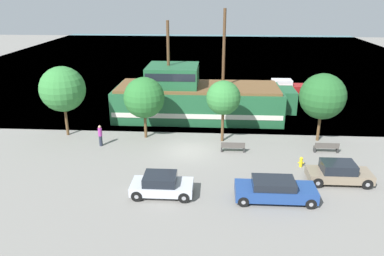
# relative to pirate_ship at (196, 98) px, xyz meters

# --- Properties ---
(ground_plane) EXTENTS (160.00, 160.00, 0.00)m
(ground_plane) POSITION_rel_pirate_ship_xyz_m (-0.20, -8.40, -1.98)
(ground_plane) COLOR gray
(water_surface) EXTENTS (80.00, 80.00, 0.00)m
(water_surface) POSITION_rel_pirate_ship_xyz_m (-0.20, 35.60, -1.98)
(water_surface) COLOR teal
(water_surface) RESTS_ON ground
(pirate_ship) EXTENTS (17.56, 5.94, 10.52)m
(pirate_ship) POSITION_rel_pirate_ship_xyz_m (0.00, 0.00, 0.00)
(pirate_ship) COLOR #1E5633
(pirate_ship) RESTS_ON water_surface
(moored_boat_dockside) EXTENTS (6.11, 2.13, 1.65)m
(moored_boat_dockside) POSITION_rel_pirate_ship_xyz_m (10.50, 10.40, -1.33)
(moored_boat_dockside) COLOR maroon
(moored_boat_dockside) RESTS_ON water_surface
(parked_car_curb_front) EXTENTS (4.84, 1.90, 1.40)m
(parked_car_curb_front) POSITION_rel_pirate_ship_xyz_m (5.55, -15.56, -1.27)
(parked_car_curb_front) COLOR navy
(parked_car_curb_front) RESTS_ON ground_plane
(parked_car_curb_mid) EXTENTS (3.83, 1.94, 1.38)m
(parked_car_curb_mid) POSITION_rel_pirate_ship_xyz_m (-1.37, -15.33, -1.29)
(parked_car_curb_mid) COLOR #B7BCC6
(parked_car_curb_mid) RESTS_ON ground_plane
(parked_car_curb_rear) EXTENTS (4.12, 1.82, 1.46)m
(parked_car_curb_rear) POSITION_rel_pirate_ship_xyz_m (10.09, -13.04, -1.26)
(parked_car_curb_rear) COLOR #7F705B
(parked_car_curb_rear) RESTS_ON ground_plane
(fire_hydrant) EXTENTS (0.42, 0.25, 0.76)m
(fire_hydrant) POSITION_rel_pirate_ship_xyz_m (8.14, -10.78, -1.57)
(fire_hydrant) COLOR yellow
(fire_hydrant) RESTS_ON ground_plane
(bench_promenade_east) EXTENTS (1.88, 0.45, 0.85)m
(bench_promenade_east) POSITION_rel_pirate_ship_xyz_m (10.67, -8.08, -1.53)
(bench_promenade_east) COLOR #4C4742
(bench_promenade_east) RESTS_ON ground_plane
(bench_promenade_west) EXTENTS (1.88, 0.45, 0.85)m
(bench_promenade_west) POSITION_rel_pirate_ship_xyz_m (3.33, -8.44, -1.53)
(bench_promenade_west) COLOR #4C4742
(bench_promenade_west) RESTS_ON ground_plane
(pedestrian_walking_near) EXTENTS (0.32, 0.32, 1.77)m
(pedestrian_walking_near) POSITION_rel_pirate_ship_xyz_m (-7.44, -7.82, -1.07)
(pedestrian_walking_near) COLOR #232838
(pedestrian_walking_near) RESTS_ON ground_plane
(tree_row_east) EXTENTS (3.85, 3.85, 6.09)m
(tree_row_east) POSITION_rel_pirate_ship_xyz_m (-11.10, -5.54, 2.18)
(tree_row_east) COLOR brown
(tree_row_east) RESTS_ON ground_plane
(tree_row_mideast) EXTENTS (3.45, 3.45, 5.30)m
(tree_row_mideast) POSITION_rel_pirate_ship_xyz_m (-4.10, -5.71, 1.59)
(tree_row_mideast) COLOR brown
(tree_row_mideast) RESTS_ON ground_plane
(tree_row_midwest) EXTENTS (2.81, 2.81, 5.20)m
(tree_row_midwest) POSITION_rel_pirate_ship_xyz_m (2.53, -6.12, 1.80)
(tree_row_midwest) COLOR brown
(tree_row_midwest) RESTS_ON ground_plane
(tree_row_west) EXTENTS (3.77, 3.77, 5.76)m
(tree_row_west) POSITION_rel_pirate_ship_xyz_m (10.64, -5.50, 1.89)
(tree_row_west) COLOR brown
(tree_row_west) RESTS_ON ground_plane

